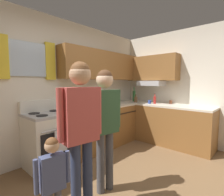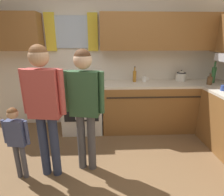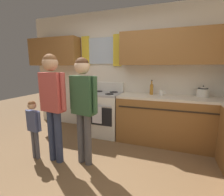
% 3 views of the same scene
% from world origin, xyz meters
% --- Properties ---
extents(ground_plane, '(12.00, 12.00, 0.00)m').
position_xyz_m(ground_plane, '(0.00, 0.00, 0.00)').
color(ground_plane, brown).
extents(back_wall_unit, '(4.60, 0.42, 2.60)m').
position_xyz_m(back_wall_unit, '(0.05, 1.82, 1.48)').
color(back_wall_unit, silver).
rests_on(back_wall_unit, ground).
extents(kitchen_counter_run, '(2.29, 2.25, 0.90)m').
position_xyz_m(kitchen_counter_run, '(1.50, 1.07, 0.45)').
color(kitchen_counter_run, brown).
rests_on(kitchen_counter_run, ground).
extents(stove_oven, '(0.71, 0.67, 1.10)m').
position_xyz_m(stove_oven, '(-0.37, 1.54, 0.47)').
color(stove_oven, silver).
rests_on(stove_oven, ground).
extents(bottle_oil_amber, '(0.06, 0.06, 0.29)m').
position_xyz_m(bottle_oil_amber, '(0.60, 1.65, 1.01)').
color(bottle_oil_amber, '#B27223').
rests_on(bottle_oil_amber, kitchen_counter_run).
extents(mug_ceramic_white, '(0.13, 0.08, 0.09)m').
position_xyz_m(mug_ceramic_white, '(0.79, 1.64, 0.95)').
color(mug_ceramic_white, white).
rests_on(mug_ceramic_white, kitchen_counter_run).
extents(stovetop_kettle, '(0.27, 0.20, 0.21)m').
position_xyz_m(stovetop_kettle, '(1.50, 1.69, 1.00)').
color(stovetop_kettle, silver).
rests_on(stovetop_kettle, kitchen_counter_run).
extents(adult_holding_child, '(0.50, 0.22, 1.61)m').
position_xyz_m(adult_holding_child, '(-0.65, 0.31, 1.01)').
color(adult_holding_child, '#2D3856').
rests_on(adult_holding_child, ground).
extents(adult_in_plaid, '(0.48, 0.21, 1.56)m').
position_xyz_m(adult_in_plaid, '(-0.21, 0.41, 0.98)').
color(adult_in_plaid, '#4C4C51').
rests_on(adult_in_plaid, ground).
extents(small_child, '(0.31, 0.13, 0.93)m').
position_xyz_m(small_child, '(-1.00, 0.26, 0.58)').
color(small_child, '#4C4C56').
rests_on(small_child, ground).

